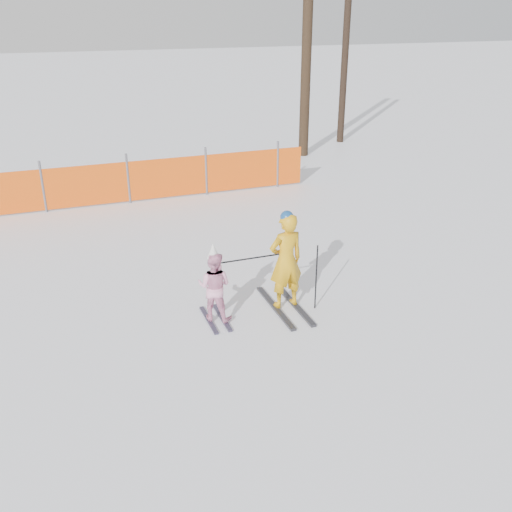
# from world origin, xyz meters

# --- Properties ---
(ground) EXTENTS (120.00, 120.00, 0.00)m
(ground) POSITION_xyz_m (0.00, 0.00, 0.00)
(ground) COLOR white
(ground) RESTS_ON ground
(adult) EXTENTS (0.62, 1.51, 1.68)m
(adult) POSITION_xyz_m (0.51, 0.50, 0.83)
(adult) COLOR black
(adult) RESTS_ON ground
(child) EXTENTS (0.69, 0.88, 1.31)m
(child) POSITION_xyz_m (-0.68, 0.51, 0.60)
(child) COLOR black
(child) RESTS_ON ground
(ski_poles) EXTENTS (1.53, 0.23, 1.12)m
(ski_poles) POSITION_xyz_m (0.48, 0.40, 0.75)
(ski_poles) COLOR black
(ski_poles) RESTS_ON ground
(safety_fence) EXTENTS (14.70, 0.06, 1.25)m
(safety_fence) POSITION_xyz_m (-3.72, 6.85, 0.56)
(safety_fence) COLOR #595960
(safety_fence) RESTS_ON ground
(tree_trunks) EXTENTS (2.39, 1.66, 7.15)m
(tree_trunks) POSITION_xyz_m (5.81, 10.32, 3.36)
(tree_trunks) COLOR #2F2114
(tree_trunks) RESTS_ON ground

